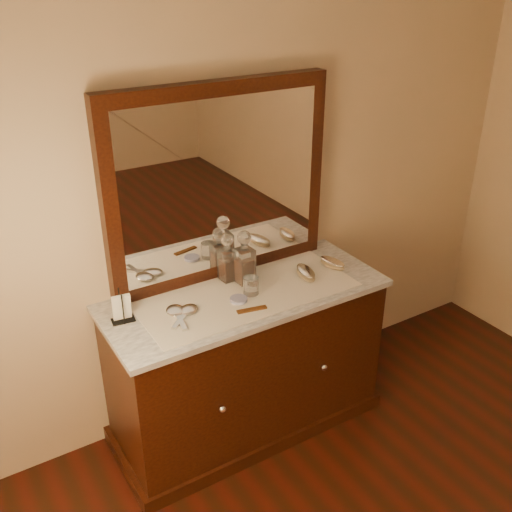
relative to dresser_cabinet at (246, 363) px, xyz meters
name	(u,v)px	position (x,y,z in m)	size (l,w,h in m)	color
dresser_cabinet	(246,363)	(0.00, 0.00, 0.00)	(1.40, 0.55, 0.82)	black
dresser_plinth	(247,416)	(0.00, 0.00, -0.37)	(1.46, 0.59, 0.08)	black
knob_left	(222,409)	(-0.30, -0.28, 0.04)	(0.04, 0.04, 0.04)	silver
knob_right	(324,367)	(0.30, -0.28, 0.04)	(0.04, 0.04, 0.04)	silver
marble_top	(246,295)	(0.00, 0.00, 0.42)	(1.44, 0.59, 0.03)	white
mirror_frame	(220,184)	(0.00, 0.25, 0.94)	(1.20, 0.08, 1.00)	black
mirror_glass	(223,186)	(0.00, 0.21, 0.94)	(1.06, 0.01, 0.86)	white
lace_runner	(248,294)	(0.00, -0.02, 0.44)	(1.10, 0.45, 0.00)	silver
pin_dish	(239,299)	(-0.07, -0.05, 0.45)	(0.09, 0.09, 0.01)	silver
comb	(252,309)	(-0.06, -0.16, 0.45)	(0.15, 0.03, 0.01)	#653111
napkin_rack	(122,309)	(-0.61, 0.08, 0.50)	(0.11, 0.08, 0.16)	black
decanter_left	(228,262)	(-0.01, 0.16, 0.54)	(0.08, 0.08, 0.26)	#8D3C14
decanter_right	(244,263)	(0.05, 0.09, 0.55)	(0.09, 0.09, 0.29)	#8D3C14
brush_near	(306,273)	(0.35, -0.03, 0.47)	(0.11, 0.18, 0.05)	#8B7555
brush_far	(332,263)	(0.54, -0.01, 0.47)	(0.10, 0.17, 0.04)	#8B7555
hand_mirror_outer	(177,313)	(-0.38, -0.01, 0.45)	(0.11, 0.23, 0.02)	silver
hand_mirror_inner	(187,312)	(-0.34, -0.03, 0.45)	(0.20, 0.18, 0.02)	silver
tumblers	(251,286)	(0.02, -0.03, 0.49)	(0.08, 0.08, 0.09)	white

